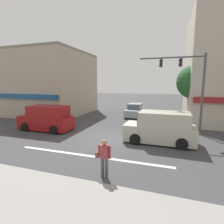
{
  "coord_description": "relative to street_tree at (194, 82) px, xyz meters",
  "views": [
    {
      "loc": [
        4.04,
        -11.78,
        3.93
      ],
      "look_at": [
        -0.52,
        2.0,
        1.6
      ],
      "focal_mm": 28.0,
      "sensor_mm": 36.0,
      "label": 1
    }
  ],
  "objects": [
    {
      "name": "utility_pole_near_left",
      "position": [
        -14.06,
        -1.58,
        0.11
      ],
      "size": [
        1.4,
        0.22,
        8.12
      ],
      "color": "brown",
      "rests_on": "ground"
    },
    {
      "name": "pedestrian_foreground_with_bag",
      "position": [
        -4.6,
        -11.84,
        -3.15
      ],
      "size": [
        0.67,
        0.3,
        1.67
      ],
      "color": "#4C4742",
      "rests_on": "ground"
    },
    {
      "name": "street_tree",
      "position": [
        0.0,
        0.0,
        0.0
      ],
      "size": [
        3.19,
        3.19,
        5.72
      ],
      "color": "#4C3823",
      "rests_on": "ground"
    },
    {
      "name": "sidewalk_curb",
      "position": [
        -6.15,
        -15.02,
        -4.02
      ],
      "size": [
        40.0,
        5.0,
        0.16
      ],
      "primitive_type": "cube",
      "color": "gray",
      "rests_on": "ground"
    },
    {
      "name": "traffic_light_mast",
      "position": [
        -0.73,
        -3.59,
        0.08
      ],
      "size": [
        4.89,
        0.3,
        6.2
      ],
      "color": "#47474C",
      "rests_on": "ground"
    },
    {
      "name": "utility_pole_far_right",
      "position": [
        2.41,
        0.38,
        -0.21
      ],
      "size": [
        1.4,
        0.22,
        7.47
      ],
      "color": "brown",
      "rests_on": "ground"
    },
    {
      "name": "lane_marking_stripe",
      "position": [
        -6.15,
        -10.02,
        -4.09
      ],
      "size": [
        9.0,
        0.24,
        0.01
      ],
      "primitive_type": "cube",
      "color": "silver",
      "rests_on": "ground"
    },
    {
      "name": "van_waiting_far",
      "position": [
        -2.59,
        -6.48,
        -3.09
      ],
      "size": [
        4.63,
        2.09,
        2.11
      ],
      "color": "#B7B29E",
      "rests_on": "ground"
    },
    {
      "name": "building_left_block",
      "position": [
        -17.7,
        1.61,
        -0.09
      ],
      "size": [
        10.15,
        9.74,
        8.02
      ],
      "color": "tan",
      "rests_on": "ground"
    },
    {
      "name": "ground_plane",
      "position": [
        -6.15,
        -6.52,
        -4.1
      ],
      "size": [
        120.0,
        120.0,
        0.0
      ],
      "primitive_type": "plane",
      "color": "#3D3D3F"
    },
    {
      "name": "van_approaching_near",
      "position": [
        -12.03,
        -6.12,
        -3.09
      ],
      "size": [
        4.61,
        2.05,
        2.11
      ],
      "color": "maroon",
      "rests_on": "ground"
    },
    {
      "name": "sedan_crossing_center",
      "position": [
        -6.06,
        2.61,
        -3.39
      ],
      "size": [
        1.99,
        4.16,
        1.58
      ],
      "color": "#999EA3",
      "rests_on": "ground"
    }
  ]
}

